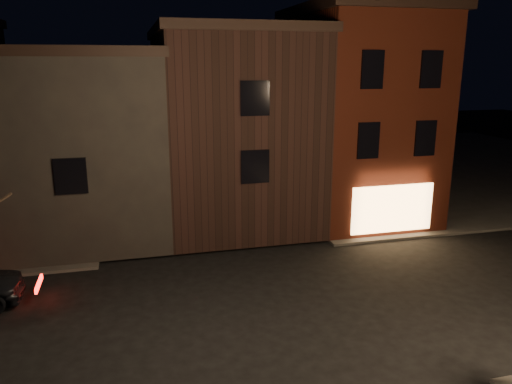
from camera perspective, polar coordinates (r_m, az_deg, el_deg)
The scene contains 5 objects.
ground at distance 16.65m, azimuth -0.48°, elevation -13.78°, with size 120.00×120.00×0.00m, color black.
sidewalk_far_right at distance 42.26m, azimuth 19.74°, elevation 3.01°, with size 30.00×30.00×0.12m, color #2D2B28.
corner_building at distance 26.47m, azimuth 11.59°, elevation 8.85°, with size 6.50×8.50×10.50m.
row_building_a at distance 25.42m, azimuth -2.95°, elevation 7.61°, with size 7.30×10.30×9.40m.
row_building_b at distance 25.08m, azimuth -19.46°, elevation 5.55°, with size 7.80×10.30×8.40m.
Camera 1 is at (-3.52, -14.23, 7.91)m, focal length 35.00 mm.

